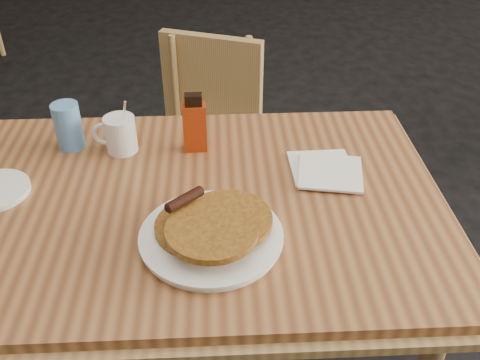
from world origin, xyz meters
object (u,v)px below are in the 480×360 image
Objects in this scene: main_table at (188,212)px; pancake_plate at (212,231)px; syrup_bottle at (195,125)px; blue_tumbler at (68,126)px; chair_main_far at (211,133)px; coffee_mug at (119,134)px.

pancake_plate is at bearing -63.82° from main_table.
pancake_plate is (0.07, -0.14, 0.07)m from main_table.
pancake_plate is 1.90× the size of syrup_bottle.
pancake_plate is at bearing -41.43° from blue_tumbler.
main_table is at bearing -96.77° from syrup_bottle.
pancake_plate reaches higher than main_table.
pancake_plate reaches higher than chair_main_far.
main_table is 1.54× the size of chair_main_far.
main_table is 8.59× the size of coffee_mug.
blue_tumbler is at bearing -105.32° from chair_main_far.
main_table is at bearing -32.48° from blue_tumbler.
pancake_plate is at bearing -68.91° from chair_main_far.
coffee_mug is (-0.19, 0.19, 0.09)m from main_table.
pancake_plate is (0.08, -0.86, 0.28)m from chair_main_far.
coffee_mug is at bearing 134.68° from main_table.
coffee_mug is at bearing 127.94° from pancake_plate.
chair_main_far reaches higher than main_table.
main_table is 4.31× the size of pancake_plate.
coffee_mug is 0.13m from blue_tumbler.
syrup_bottle is at bearing -72.99° from chair_main_far.
syrup_bottle is 0.32m from blue_tumbler.
blue_tumbler is (-0.31, -0.52, 0.32)m from chair_main_far.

